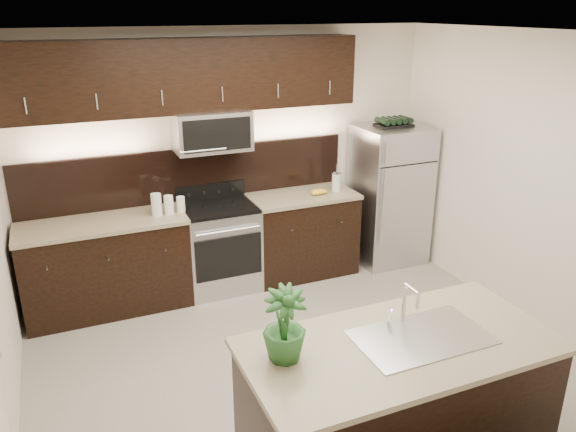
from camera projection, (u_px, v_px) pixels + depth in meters
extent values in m
plane|color=gray|center=(308.00, 366.00, 4.78)|extent=(4.50, 4.50, 0.00)
cube|color=beige|center=(231.00, 158.00, 6.03)|extent=(4.50, 0.02, 2.70)
cube|color=beige|center=(494.00, 359.00, 2.58)|extent=(4.50, 0.02, 2.70)
cube|color=beige|center=(532.00, 184.00, 5.13)|extent=(0.02, 4.00, 2.70)
cube|color=white|center=(312.00, 34.00, 3.83)|extent=(4.50, 4.00, 0.02)
cube|color=black|center=(107.00, 267.00, 5.56)|extent=(1.57, 0.62, 0.90)
cube|color=black|center=(302.00, 235.00, 6.34)|extent=(1.16, 0.62, 0.90)
cube|color=#B2B2B7|center=(220.00, 249.00, 5.99)|extent=(0.76, 0.62, 0.90)
cube|color=black|center=(218.00, 208.00, 5.82)|extent=(0.76, 0.60, 0.03)
cube|color=#BBA88C|center=(101.00, 223.00, 5.39)|extent=(1.59, 0.65, 0.04)
cube|color=#BBA88C|center=(302.00, 196.00, 6.18)|extent=(1.18, 0.65, 0.04)
cube|color=black|center=(190.00, 174.00, 5.90)|extent=(3.49, 0.02, 0.56)
cube|color=#B2B2B7|center=(212.00, 131.00, 5.64)|extent=(0.76, 0.40, 0.40)
cube|color=black|center=(187.00, 76.00, 5.41)|extent=(3.49, 0.33, 0.70)
cube|color=black|center=(396.00, 408.00, 3.61)|extent=(1.90, 0.90, 0.90)
cube|color=#BBA88C|center=(401.00, 346.00, 3.45)|extent=(1.96, 0.96, 0.04)
cube|color=silver|center=(421.00, 337.00, 3.49)|extent=(0.84, 0.50, 0.01)
cylinder|color=silver|center=(404.00, 305.00, 3.63)|extent=(0.03, 0.03, 0.24)
cylinder|color=silver|center=(412.00, 289.00, 3.52)|extent=(0.02, 0.14, 0.02)
cylinder|color=silver|center=(418.00, 301.00, 3.48)|extent=(0.02, 0.02, 0.10)
cube|color=#B2B2B7|center=(389.00, 195.00, 6.56)|extent=(0.78, 0.70, 1.61)
cube|color=black|center=(394.00, 125.00, 6.27)|extent=(0.40, 0.25, 0.03)
cylinder|color=black|center=(382.00, 122.00, 6.20)|extent=(0.07, 0.23, 0.07)
cylinder|color=black|center=(388.00, 121.00, 6.23)|extent=(0.07, 0.23, 0.07)
cylinder|color=black|center=(394.00, 121.00, 6.26)|extent=(0.07, 0.23, 0.07)
cylinder|color=black|center=(400.00, 120.00, 6.29)|extent=(0.07, 0.23, 0.07)
cylinder|color=black|center=(405.00, 120.00, 6.31)|extent=(0.07, 0.23, 0.07)
imported|color=#235321|center=(284.00, 325.00, 3.21)|extent=(0.29, 0.29, 0.45)
cylinder|color=silver|center=(157.00, 205.00, 5.50)|extent=(0.10, 0.10, 0.22)
cylinder|color=silver|center=(169.00, 205.00, 5.55)|extent=(0.09, 0.09, 0.19)
cylinder|color=silver|center=(181.00, 204.00, 5.61)|extent=(0.08, 0.08, 0.16)
cylinder|color=silver|center=(336.00, 182.00, 6.23)|extent=(0.10, 0.10, 0.20)
cylinder|color=silver|center=(337.00, 173.00, 6.20)|extent=(0.10, 0.10, 0.02)
cylinder|color=silver|center=(337.00, 168.00, 6.18)|extent=(0.01, 0.01, 0.08)
ellipsoid|color=gold|center=(314.00, 192.00, 6.13)|extent=(0.20, 0.17, 0.06)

